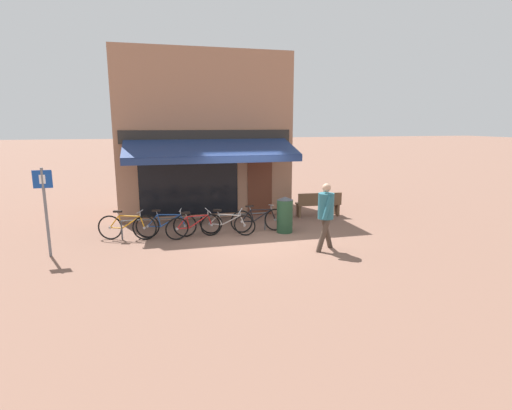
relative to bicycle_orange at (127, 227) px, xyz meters
name	(u,v)px	position (x,y,z in m)	size (l,w,h in m)	color
ground_plane	(253,236)	(3.57, -0.59, -0.38)	(160.00, 160.00, 0.00)	brown
shop_front	(202,135)	(2.68, 3.61, 2.49)	(6.16, 4.80, 5.77)	#9E7056
bike_rack_rail	(196,219)	(1.99, 0.03, 0.10)	(4.39, 0.04, 0.57)	#47494F
bicycle_orange	(127,227)	(0.00, 0.00, 0.00)	(1.66, 0.62, 0.86)	black
bicycle_blue	(166,225)	(1.09, -0.04, -0.01)	(1.76, 0.52, 0.83)	black
bicycle_red	(194,226)	(1.89, -0.33, -0.02)	(1.71, 0.52, 0.84)	black
bicycle_silver	(227,224)	(2.86, -0.25, -0.03)	(1.63, 0.93, 0.82)	black
bicycle_black	(258,220)	(3.89, -0.07, -0.02)	(1.76, 0.52, 0.85)	black
pedestrian_adult	(326,210)	(5.11, -2.30, 0.71)	(0.61, 0.73, 1.80)	#47382D
litter_bin	(285,215)	(4.64, -0.38, 0.17)	(0.50, 0.50, 1.11)	#23472D
parking_sign	(45,203)	(-1.82, -1.04, 1.00)	(0.44, 0.07, 2.25)	slate
park_bench	(319,204)	(6.52, 1.35, 0.08)	(1.63, 0.57, 0.87)	brown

